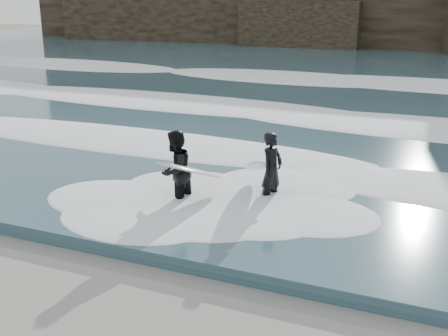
# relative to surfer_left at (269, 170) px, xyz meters

# --- Properties ---
(sea) EXTENTS (90.00, 52.00, 0.30)m
(sea) POSITION_rel_surfer_left_xyz_m (-0.92, 22.20, -0.76)
(sea) COLOR #2E4B56
(sea) RESTS_ON ground
(foam_near) EXTENTS (60.00, 3.20, 0.20)m
(foam_near) POSITION_rel_surfer_left_xyz_m (-0.92, 2.20, -0.51)
(foam_near) COLOR white
(foam_near) RESTS_ON sea
(foam_mid) EXTENTS (60.00, 4.00, 0.24)m
(foam_mid) POSITION_rel_surfer_left_xyz_m (-0.92, 9.20, -0.49)
(foam_mid) COLOR white
(foam_mid) RESTS_ON sea
(foam_far) EXTENTS (60.00, 4.80, 0.30)m
(foam_far) POSITION_rel_surfer_left_xyz_m (-0.92, 18.20, -0.46)
(foam_far) COLOR white
(foam_far) RESTS_ON sea
(surfer_left) EXTENTS (1.26, 1.87, 1.82)m
(surfer_left) POSITION_rel_surfer_left_xyz_m (0.00, 0.00, 0.00)
(surfer_left) COLOR black
(surfer_left) RESTS_ON ground
(surfer_right) EXTENTS (1.48, 2.08, 1.92)m
(surfer_right) POSITION_rel_surfer_left_xyz_m (-1.88, -1.08, 0.05)
(surfer_right) COLOR black
(surfer_right) RESTS_ON ground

